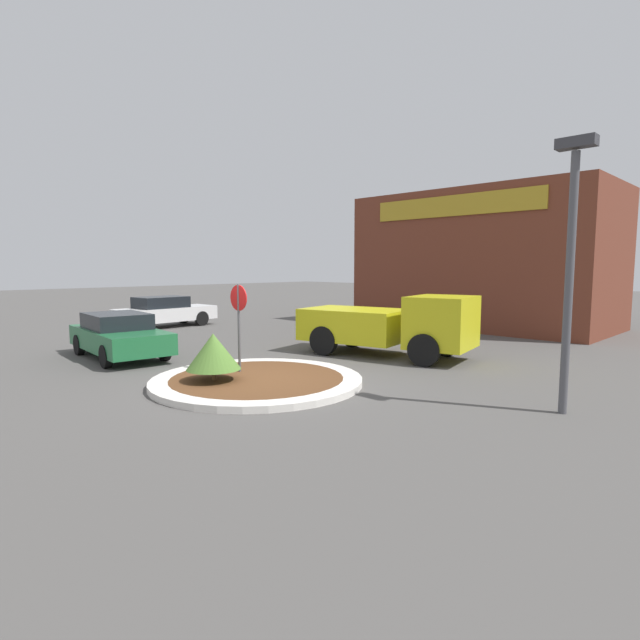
{
  "coord_description": "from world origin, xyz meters",
  "views": [
    {
      "loc": [
        9.54,
        -7.58,
        2.88
      ],
      "look_at": [
        -0.48,
        2.72,
        1.34
      ],
      "focal_mm": 28.0,
      "sensor_mm": 36.0,
      "label": 1
    }
  ],
  "objects_px": {
    "parked_sedan_green": "(119,335)",
    "light_pole": "(571,251)",
    "stop_sign": "(239,314)",
    "utility_truck": "(390,325)",
    "parked_sedan_white": "(165,311)"
  },
  "relations": [
    {
      "from": "parked_sedan_green",
      "to": "light_pole",
      "type": "distance_m",
      "value": 12.92
    },
    {
      "from": "stop_sign",
      "to": "parked_sedan_green",
      "type": "bearing_deg",
      "value": -169.54
    },
    {
      "from": "parked_sedan_white",
      "to": "parked_sedan_green",
      "type": "relative_size",
      "value": 1.03
    },
    {
      "from": "parked_sedan_green",
      "to": "parked_sedan_white",
      "type": "bearing_deg",
      "value": 147.44
    },
    {
      "from": "light_pole",
      "to": "parked_sedan_white",
      "type": "bearing_deg",
      "value": 175.11
    },
    {
      "from": "stop_sign",
      "to": "utility_truck",
      "type": "xyz_separation_m",
      "value": [
        0.96,
        5.23,
        -0.64
      ]
    },
    {
      "from": "stop_sign",
      "to": "light_pole",
      "type": "height_order",
      "value": "light_pole"
    },
    {
      "from": "stop_sign",
      "to": "parked_sedan_green",
      "type": "height_order",
      "value": "stop_sign"
    },
    {
      "from": "stop_sign",
      "to": "light_pole",
      "type": "relative_size",
      "value": 0.46
    },
    {
      "from": "utility_truck",
      "to": "parked_sedan_white",
      "type": "xyz_separation_m",
      "value": [
        -12.36,
        -1.15,
        -0.28
      ]
    },
    {
      "from": "utility_truck",
      "to": "light_pole",
      "type": "xyz_separation_m",
      "value": [
        6.2,
        -2.74,
        2.14
      ]
    },
    {
      "from": "utility_truck",
      "to": "parked_sedan_white",
      "type": "height_order",
      "value": "utility_truck"
    },
    {
      "from": "parked_sedan_white",
      "to": "parked_sedan_green",
      "type": "height_order",
      "value": "parked_sedan_white"
    },
    {
      "from": "utility_truck",
      "to": "light_pole",
      "type": "relative_size",
      "value": 1.11
    },
    {
      "from": "utility_truck",
      "to": "parked_sedan_white",
      "type": "bearing_deg",
      "value": 173.76
    }
  ]
}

